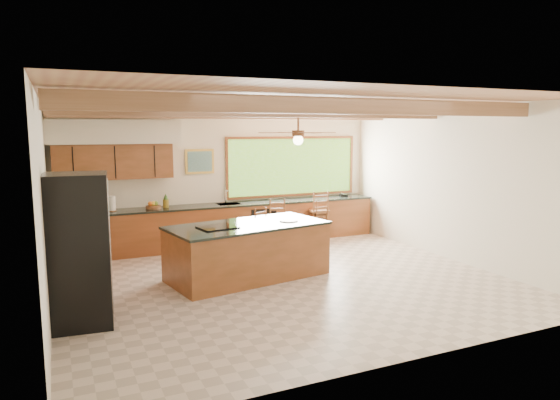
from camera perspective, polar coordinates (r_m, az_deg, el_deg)
name	(u,v)px	position (r m, az deg, el deg)	size (l,w,h in m)	color
ground	(284,281)	(8.57, 0.47, -9.21)	(7.20, 7.20, 0.00)	beige
room_shell	(260,149)	(8.72, -2.33, 5.88)	(7.27, 6.54, 3.02)	silver
counter_run	(197,231)	(10.50, -9.42, -3.46)	(7.12, 3.10, 1.22)	brown
island	(248,251)	(8.67, -3.71, -5.80)	(2.87, 1.71, 0.96)	brown
refrigerator	(79,250)	(6.99, -22.02, -5.35)	(0.85, 0.83, 2.00)	black
bar_stool_a	(256,229)	(9.84, -2.77, -3.28)	(0.48, 0.48, 1.03)	brown
bar_stool_b	(277,218)	(10.75, -0.37, -2.11)	(0.46, 0.46, 1.09)	brown
bar_stool_c	(320,211)	(11.37, 4.56, -1.32)	(0.50, 0.50, 1.17)	brown
bar_stool_d	(319,216)	(11.39, 4.50, -1.84)	(0.38, 0.38, 0.99)	brown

